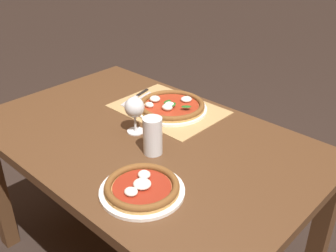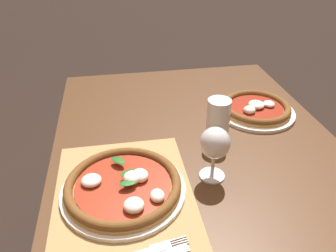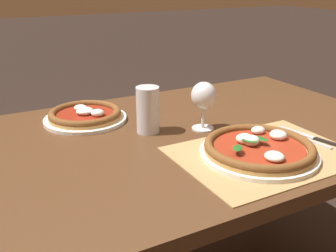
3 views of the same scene
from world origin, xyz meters
name	(u,v)px [view 1 (image 1 of 3)]	position (x,y,z in m)	size (l,w,h in m)	color
dining_table	(144,156)	(0.00, 0.00, 0.64)	(1.40, 0.90, 0.74)	#4C301C
paper_placemat	(168,109)	(0.09, -0.24, 0.74)	(0.48, 0.35, 0.00)	#A88451
pizza_near	(171,106)	(0.07, -0.24, 0.76)	(0.32, 0.32, 0.05)	white
pizza_far	(142,188)	(-0.26, 0.25, 0.76)	(0.28, 0.28, 0.05)	white
wine_glass	(135,109)	(0.05, 0.00, 0.85)	(0.08, 0.08, 0.16)	silver
pint_glass	(153,137)	(-0.12, 0.06, 0.81)	(0.07, 0.07, 0.15)	silver
fork	(138,100)	(0.26, -0.21, 0.75)	(0.05, 0.20, 0.00)	#B7B7BC
knife	(135,97)	(0.29, -0.22, 0.75)	(0.07, 0.21, 0.01)	black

